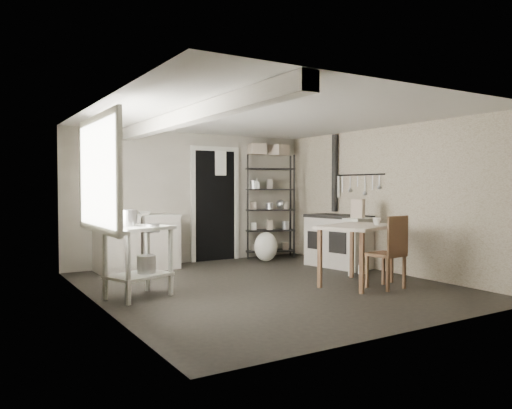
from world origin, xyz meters
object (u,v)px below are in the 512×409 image
stove (340,241)px  chair (386,252)px  work_table (356,257)px  flour_sack (266,248)px  shelf_rack (270,208)px  base_cabinets (137,242)px  stockpot (127,220)px  prep_table (138,265)px

stove → chair: (-0.67, -1.69, 0.04)m
work_table → flour_sack: work_table is taller
shelf_rack → base_cabinets: bearing=-154.4°
stockpot → prep_table: bearing=-39.5°
chair → flour_sack: 2.85m
shelf_rack → work_table: bearing=-76.1°
prep_table → stove: size_ratio=0.79×
work_table → stove: bearing=57.3°
stove → chair: size_ratio=1.14×
chair → stockpot: bearing=152.0°
stockpot → flour_sack: (3.01, 1.57, -0.70)m
shelf_rack → chair: bearing=-71.9°
stove → work_table: bearing=-133.2°
chair → flour_sack: size_ratio=1.84×
prep_table → shelf_rack: size_ratio=0.45×
prep_table → stockpot: size_ratio=3.29×
prep_table → shelf_rack: (3.26, 2.09, 0.55)m
stockpot → chair: (3.09, -1.26, -0.45)m
stockpot → shelf_rack: bearing=30.7°
chair → stove: bearing=62.6°
stove → flour_sack: (-0.75, 1.15, -0.20)m
shelf_rack → work_table: size_ratio=1.80×
shelf_rack → stove: 1.70m
stockpot → work_table: stockpot is taller
stockpot → base_cabinets: (0.74, 1.88, -0.48)m
shelf_rack → chair: 3.30m
stockpot → flour_sack: stockpot is taller
shelf_rack → chair: (-0.28, -3.26, -0.46)m
flour_sack → chair: bearing=-88.4°
prep_table → stockpot: stockpot is taller
base_cabinets → stove: base_cabinets is taller
flour_sack → work_table: bearing=-92.4°
stockpot → stove: bearing=6.5°
shelf_rack → prep_table: bearing=-124.4°
base_cabinets → stove: bearing=-26.6°
stove → chair: bearing=-122.0°
base_cabinets → work_table: 3.53m
prep_table → work_table: bearing=-16.1°
base_cabinets → stove: 3.35m
stockpot → stove: stockpot is taller
stove → work_table: (-0.85, -1.33, -0.06)m
prep_table → stockpot: bearing=140.5°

